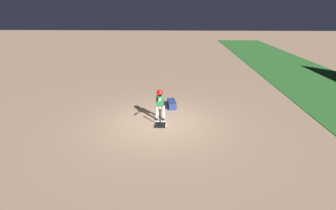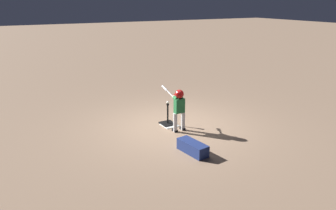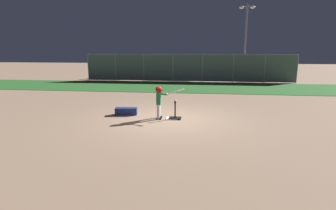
% 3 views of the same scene
% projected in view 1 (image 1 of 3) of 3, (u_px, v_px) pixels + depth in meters
% --- Properties ---
extents(ground_plane, '(90.00, 90.00, 0.00)m').
position_uv_depth(ground_plane, '(158.00, 123.00, 9.82)').
color(ground_plane, '#93755B').
extents(home_plate, '(0.45, 0.45, 0.02)m').
position_uv_depth(home_plate, '(160.00, 124.00, 9.70)').
color(home_plate, white).
rests_on(home_plate, ground_plane).
extents(batting_tee, '(0.44, 0.39, 0.64)m').
position_uv_depth(batting_tee, '(160.00, 123.00, 9.57)').
color(batting_tee, black).
rests_on(batting_tee, ground_plane).
extents(batter_child, '(1.05, 0.38, 1.20)m').
position_uv_depth(batter_child, '(160.00, 101.00, 9.87)').
color(batter_child, silver).
rests_on(batter_child, ground_plane).
extents(baseball, '(0.07, 0.07, 0.07)m').
position_uv_depth(baseball, '(160.00, 108.00, 9.37)').
color(baseball, white).
rests_on(baseball, batting_tee).
extents(equipment_bag, '(0.88, 0.44, 0.28)m').
position_uv_depth(equipment_bag, '(172.00, 104.00, 11.37)').
color(equipment_bag, navy).
rests_on(equipment_bag, ground_plane).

